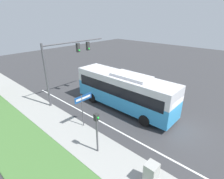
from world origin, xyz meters
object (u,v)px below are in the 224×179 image
object	(u,v)px
pedestrian_signal	(97,127)
utility_cabinet	(151,174)
street_sign	(83,104)
bus	(124,89)
signal_gantry	(66,58)

from	to	relation	value
pedestrian_signal	utility_cabinet	world-z (taller)	pedestrian_signal
street_sign	utility_cabinet	world-z (taller)	street_sign
bus	street_sign	size ratio (longest dim) A/B	3.60
bus	pedestrian_signal	xyz separation A→B (m)	(-5.87, -2.53, 0.06)
signal_gantry	utility_cabinet	size ratio (longest dim) A/B	5.73
bus	signal_gantry	distance (m)	6.49
signal_gantry	utility_cabinet	bearing A→B (deg)	-105.46
bus	utility_cabinet	size ratio (longest dim) A/B	7.99
utility_cabinet	bus	bearing A→B (deg)	48.36
pedestrian_signal	utility_cabinet	distance (m)	4.01
signal_gantry	utility_cabinet	world-z (taller)	signal_gantry
signal_gantry	street_sign	distance (m)	6.02
signal_gantry	utility_cabinet	xyz separation A→B (m)	(-3.27, -11.83, -3.71)
utility_cabinet	pedestrian_signal	bearing A→B (deg)	93.78
bus	utility_cabinet	bearing A→B (deg)	-131.64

